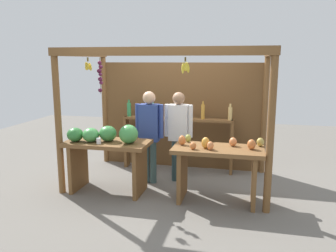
# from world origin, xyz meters

# --- Properties ---
(ground_plane) EXTENTS (12.00, 12.00, 0.00)m
(ground_plane) POSITION_xyz_m (0.00, 0.00, 0.00)
(ground_plane) COLOR slate
(ground_plane) RESTS_ON ground
(market_stall) EXTENTS (3.23, 1.86, 2.24)m
(market_stall) POSITION_xyz_m (-0.01, 0.41, 1.30)
(market_stall) COLOR brown
(market_stall) RESTS_ON ground
(fruit_counter_left) EXTENTS (1.30, 0.64, 1.10)m
(fruit_counter_left) POSITION_xyz_m (-0.86, -0.68, 0.72)
(fruit_counter_left) COLOR brown
(fruit_counter_left) RESTS_ON ground
(fruit_counter_right) EXTENTS (1.32, 0.64, 0.98)m
(fruit_counter_right) POSITION_xyz_m (0.85, -0.65, 0.61)
(fruit_counter_right) COLOR brown
(fruit_counter_right) RESTS_ON ground
(bottle_shelf_unit) EXTENTS (2.07, 0.22, 1.34)m
(bottle_shelf_unit) POSITION_xyz_m (-0.02, 0.65, 0.79)
(bottle_shelf_unit) COLOR brown
(bottle_shelf_unit) RESTS_ON ground
(vendor_man) EXTENTS (0.48, 0.21, 1.56)m
(vendor_man) POSITION_xyz_m (-0.33, -0.12, 0.93)
(vendor_man) COLOR #375354
(vendor_man) RESTS_ON ground
(vendor_woman) EXTENTS (0.48, 0.21, 1.54)m
(vendor_woman) POSITION_xyz_m (0.13, 0.07, 0.92)
(vendor_woman) COLOR #294042
(vendor_woman) RESTS_ON ground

